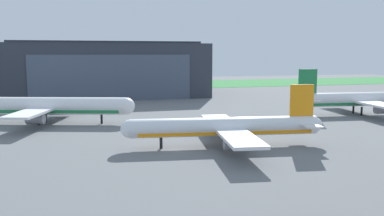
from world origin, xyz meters
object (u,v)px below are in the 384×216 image
(airliner_far_left, at_px, (363,100))
(airliner_near_right, at_px, (225,127))
(maintenance_hangar, at_px, (109,70))
(airliner_far_right, at_px, (48,106))

(airliner_far_left, distance_m, airliner_near_right, 59.82)
(maintenance_hangar, xyz_separation_m, airliner_far_right, (-19.37, -65.48, -6.54))
(airliner_far_left, bearing_deg, airliner_far_right, 174.89)
(maintenance_hangar, xyz_separation_m, airliner_near_right, (15.15, -101.45, -7.17))
(airliner_far_left, bearing_deg, maintenance_hangar, 132.82)
(maintenance_hangar, xyz_separation_m, airliner_far_left, (67.93, -73.29, -6.56))
(airliner_far_right, relative_size, airliner_near_right, 1.09)
(maintenance_hangar, bearing_deg, airliner_far_right, -106.48)
(airliner_near_right, bearing_deg, maintenance_hangar, 98.50)
(airliner_far_right, bearing_deg, airliner_near_right, -46.18)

